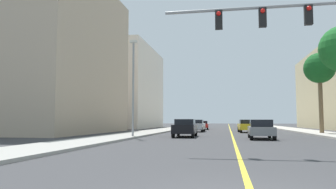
{
  "coord_description": "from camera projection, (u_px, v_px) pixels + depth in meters",
  "views": [
    {
      "loc": [
        -0.42,
        -5.87,
        1.36
      ],
      "look_at": [
        -4.3,
        15.32,
        3.09
      ],
      "focal_mm": 34.53,
      "sensor_mm": 36.0,
      "label": 1
    }
  ],
  "objects": [
    {
      "name": "car_yellow",
      "position": [
        247.0,
        126.0,
        36.43
      ],
      "size": [
        1.93,
        4.06,
        1.44
      ],
      "rotation": [
        0.0,
        0.0,
        0.05
      ],
      "color": "gold",
      "rests_on": "ground"
    },
    {
      "name": "sidewalk_right",
      "position": [
        295.0,
        130.0,
        45.17
      ],
      "size": [
        3.43,
        168.0,
        0.15
      ],
      "primitive_type": "cube",
      "color": "#B2ADA3",
      "rests_on": "ground"
    },
    {
      "name": "traffic_signal_mast",
      "position": [
        333.0,
        31.0,
        13.38
      ],
      "size": [
        10.78,
        0.36,
        6.66
      ],
      "color": "gray",
      "rests_on": "sidewalk_right"
    },
    {
      "name": "car_gray",
      "position": [
        261.0,
        129.0,
        23.66
      ],
      "size": [
        1.83,
        4.44,
        1.41
      ],
      "rotation": [
        0.0,
        0.0,
        -0.02
      ],
      "color": "slate",
      "rests_on": "ground"
    },
    {
      "name": "car_black",
      "position": [
        185.0,
        128.0,
        26.72
      ],
      "size": [
        1.87,
        4.52,
        1.46
      ],
      "rotation": [
        0.0,
        0.0,
        0.03
      ],
      "color": "black",
      "rests_on": "ground"
    },
    {
      "name": "ground",
      "position": [
        230.0,
        130.0,
        46.75
      ],
      "size": [
        192.0,
        192.0,
        0.0
      ],
      "primitive_type": "plane",
      "color": "#38383A"
    },
    {
      "name": "street_lamp",
      "position": [
        133.0,
        82.0,
        25.4
      ],
      "size": [
        0.56,
        0.28,
        7.56
      ],
      "color": "gray",
      "rests_on": "sidewalk_left"
    },
    {
      "name": "car_silver",
      "position": [
        196.0,
        126.0,
        38.38
      ],
      "size": [
        1.87,
        3.94,
        1.44
      ],
      "rotation": [
        0.0,
        0.0,
        -0.02
      ],
      "color": "#BCBCC1",
      "rests_on": "ground"
    },
    {
      "name": "car_red",
      "position": [
        202.0,
        125.0,
        48.04
      ],
      "size": [
        1.91,
        3.89,
        1.28
      ],
      "rotation": [
        0.0,
        0.0,
        0.04
      ],
      "color": "red",
      "rests_on": "ground"
    },
    {
      "name": "building_left_near",
      "position": [
        44.0,
        58.0,
        35.92
      ],
      "size": [
        13.59,
        18.68,
        16.5
      ],
      "primitive_type": "cube",
      "color": "tan",
      "rests_on": "ground"
    },
    {
      "name": "lane_marking_center",
      "position": [
        230.0,
        130.0,
        46.75
      ],
      "size": [
        0.16,
        144.0,
        0.01
      ],
      "primitive_type": "cube",
      "color": "yellow",
      "rests_on": "ground"
    },
    {
      "name": "building_left_far",
      "position": [
        106.0,
        89.0,
        59.79
      ],
      "size": [
        17.61,
        19.59,
        14.43
      ],
      "primitive_type": "cube",
      "color": "silver",
      "rests_on": "ground"
    },
    {
      "name": "sidewalk_left",
      "position": [
        170.0,
        129.0,
        48.35
      ],
      "size": [
        3.43,
        168.0,
        0.15
      ],
      "primitive_type": "cube",
      "color": "#9E9B93",
      "rests_on": "ground"
    },
    {
      "name": "palm_far",
      "position": [
        319.0,
        69.0,
        31.89
      ],
      "size": [
        3.01,
        3.01,
        7.89
      ],
      "color": "brown",
      "rests_on": "sidewalk_right"
    }
  ]
}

